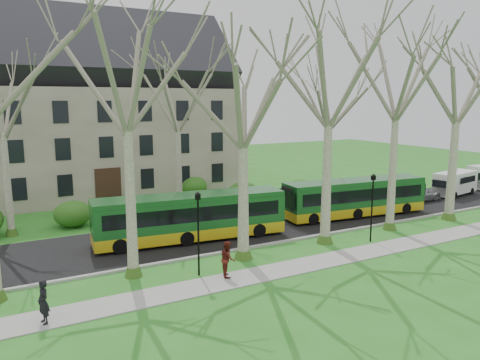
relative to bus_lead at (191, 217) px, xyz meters
name	(u,v)px	position (x,y,z in m)	size (l,w,h in m)	color
ground	(284,252)	(3.95, -4.81, -1.59)	(120.00, 120.00, 0.00)	#297220
sidewalk	(310,264)	(3.95, -7.31, -1.56)	(70.00, 2.00, 0.06)	gray
road	(239,229)	(3.95, 0.69, -1.56)	(80.00, 8.00, 0.06)	black
curb	(270,244)	(3.95, -3.31, -1.52)	(80.00, 0.25, 0.14)	#A5A39E
building	(90,109)	(-2.05, 19.19, 6.48)	(26.50, 12.20, 16.00)	gray
tree_row_verge	(283,134)	(3.95, -4.51, 5.41)	(49.00, 7.00, 14.00)	gray
tree_row_far	(189,139)	(2.61, 6.19, 4.41)	(33.00, 7.00, 12.00)	gray
lamp_row	(295,213)	(3.95, -5.81, 0.98)	(36.22, 0.22, 4.30)	black
hedges	(137,200)	(-0.72, 9.19, -0.59)	(30.60, 8.60, 2.00)	#1E5518
bus_lead	(191,217)	(0.00, 0.00, 0.00)	(12.22, 2.55, 3.06)	#164F1F
bus_follow	(355,197)	(13.66, -0.31, -0.07)	(11.67, 2.43, 2.92)	#164F1F
sedan	(418,193)	(22.29, 0.99, -0.84)	(1.93, 4.75, 1.38)	#B2B2B7
van_a	(455,184)	(27.47, 1.09, -0.42)	(5.09, 1.85, 2.22)	white
pedestrian_a	(43,302)	(-9.71, -7.71, -0.63)	(0.66, 0.43, 1.80)	black
pedestrian_b	(228,259)	(-0.87, -6.76, -0.60)	(0.90, 0.70, 1.85)	#541913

